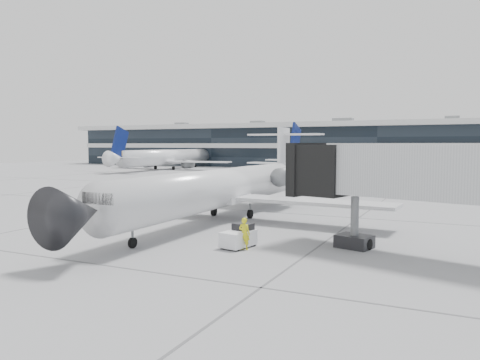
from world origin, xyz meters
The scene contains 10 objects.
ground centered at (0.00, 0.00, 0.00)m, with size 220.00×220.00×0.00m, color gray.
terminal centered at (0.00, 82.00, 5.00)m, with size 170.00×22.00×10.00m, color black.
bg_jet_left centered at (-45.00, 55.00, 0.00)m, with size 32.00×40.00×9.60m, color white, non-canonical shape.
bg_jet_center centered at (-8.00, 55.00, 0.00)m, with size 32.00×40.00×9.60m, color white, non-canonical shape.
regional_jet centered at (0.63, -5.05, 2.59)m, with size 26.33×32.71×7.58m.
ramp_worker centered at (6.48, -14.01, 0.91)m, with size 0.66×0.43×1.81m, color yellow.
baggage_tug centered at (5.94, -13.59, 0.60)m, with size 1.61×2.28×1.33m.
cargo_uld centered at (-6.26, -6.06, 0.89)m, with size 2.63×2.35×1.77m.
traffic_cone centered at (-6.05, 8.75, 0.25)m, with size 0.47×0.47×0.52m.
far_tug centered at (-15.56, 27.87, 0.62)m, with size 1.32×2.20×1.38m.
Camera 1 is at (17.25, -37.29, 5.86)m, focal length 35.00 mm.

